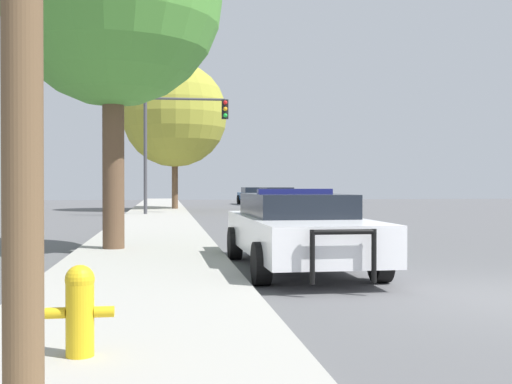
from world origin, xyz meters
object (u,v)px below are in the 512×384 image
at_px(car_background_oncoming, 277,198).
at_px(traffic_light, 178,130).
at_px(police_car, 297,228).
at_px(car_background_distant, 253,195).
at_px(tree_sidewalk_far, 175,115).
at_px(fire_hydrant, 80,308).

bearing_deg(car_background_oncoming, traffic_light, 43.60).
relative_size(police_car, car_background_distant, 1.23).
bearing_deg(police_car, tree_sidewalk_far, -86.70).
relative_size(car_background_distant, tree_sidewalk_far, 0.54).
xyz_separation_m(traffic_light, car_background_oncoming, (5.76, 6.33, -3.27)).
xyz_separation_m(fire_hydrant, car_background_distant, (7.18, 41.99, 0.18)).
bearing_deg(car_background_oncoming, tree_sidewalk_far, -4.72).
distance_m(police_car, tree_sidewalk_far, 25.75).
distance_m(fire_hydrant, car_background_distant, 42.60).
bearing_deg(traffic_light, car_background_distant, 71.17).
height_order(fire_hydrant, tree_sidewalk_far, tree_sidewalk_far).
bearing_deg(car_background_distant, car_background_oncoming, -91.94).
bearing_deg(tree_sidewalk_far, fire_hydrant, -92.27).
relative_size(fire_hydrant, car_background_distant, 0.16).
bearing_deg(traffic_light, car_background_oncoming, 47.71).
distance_m(traffic_light, car_background_distant, 18.57).
height_order(fire_hydrant, car_background_distant, car_background_distant).
height_order(police_car, fire_hydrant, police_car).
distance_m(police_car, car_background_distant, 36.41).
xyz_separation_m(police_car, fire_hydrant, (-2.97, -5.82, -0.20)).
bearing_deg(car_background_oncoming, police_car, 76.72).
bearing_deg(tree_sidewalk_far, police_car, -86.06).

